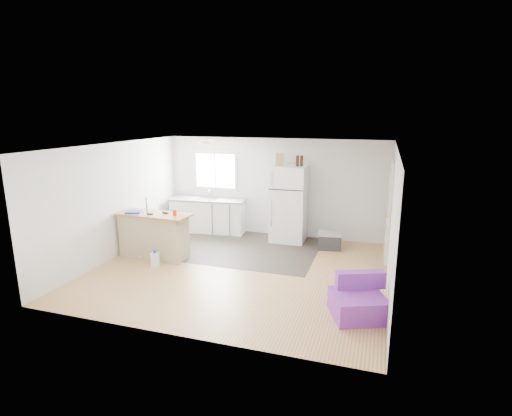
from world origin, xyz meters
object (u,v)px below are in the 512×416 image
Objects in this scene: blue_tray at (133,212)px; kitchen_cabinets at (208,215)px; bottle_left at (297,161)px; cardboard_box at (279,159)px; refrigerator at (289,204)px; cleaner_jug at (155,259)px; cooler at (330,240)px; mop at (144,248)px; peninsula at (154,235)px; purple_seat at (358,301)px; red_cup at (175,213)px; bottle_right at (302,161)px.

kitchen_cabinets is at bearing 72.03° from blue_tray.
cardboard_box is at bearing -177.85° from bottle_left.
refrigerator reaches higher than cleaner_jug.
mop is (-3.64, -1.79, 0.03)m from cooler.
mop is at bearing -138.83° from peninsula.
cardboard_box is at bearing 37.48° from blue_tray.
cooler is 1.94m from bottle_left.
peninsula is 1.64× the size of purple_seat.
purple_seat is 2.84× the size of cleaner_jug.
purple_seat is 4.06m from cleaner_jug.
blue_tray reaches higher than peninsula.
blue_tray reaches higher than cooler.
purple_seat is at bearing -14.25° from blue_tray.
kitchen_cabinets reaches higher than cooler.
red_cup is (-1.91, -2.00, 0.11)m from refrigerator.
blue_tray is (-0.70, -2.16, 0.53)m from kitchen_cabinets.
mop is 5.37× the size of bottle_left.
cleaner_jug is 3.55m from cardboard_box.
cleaner_jug is 0.25× the size of mop.
mop is 1.06m from red_cup.
bottle_left is at bearing 94.93° from purple_seat.
blue_tray is at bearing -113.23° from kitchen_cabinets.
bottle_left is 0.09m from bottle_right.
bottle_left is 1.00× the size of bottle_right.
red_cup is (0.70, 0.14, 0.79)m from mop.
mop is at bearing -162.00° from cooler.
refrigerator is at bearing 163.22° from bottle_left.
bottle_right is (2.42, -0.13, 1.49)m from kitchen_cabinets.
red_cup is at bearing -158.83° from cooler.
mop is 0.78m from blue_tray.
peninsula is 0.65m from cleaner_jug.
kitchen_cabinets is 16.49× the size of red_cup.
cardboard_box reaches higher than red_cup.
red_cup is (-3.75, 1.26, 0.79)m from purple_seat.
cardboard_box is 1.20× the size of bottle_right.
kitchen_cabinets is 1.10× the size of refrigerator.
bottle_left is (2.32, 2.41, 1.78)m from cleaner_jug.
refrigerator reaches higher than mop.
cardboard_box is at bearing -176.32° from bottle_right.
refrigerator reaches higher than purple_seat.
cardboard_box is 0.42m from bottle_left.
bottle_right is at bearing -9.65° from refrigerator.
cardboard_box is (1.90, -0.17, 1.51)m from kitchen_cabinets.
peninsula is 1.18× the size of mop.
red_cup reaches higher than purple_seat.
refrigerator is 15.04× the size of red_cup.
purple_seat is 4.59m from mop.
bottle_right reaches higher than kitchen_cabinets.
purple_seat is at bearing -61.86° from refrigerator.
kitchen_cabinets is 2.05× the size of purple_seat.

